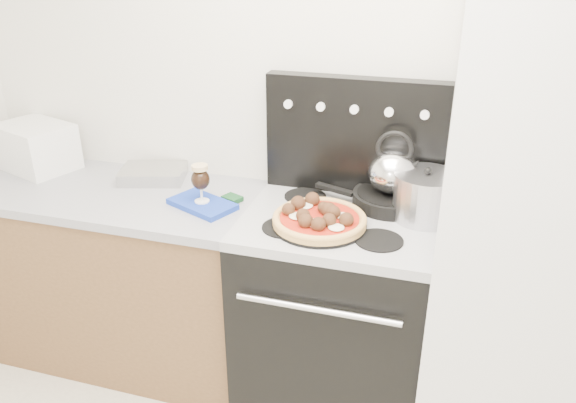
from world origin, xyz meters
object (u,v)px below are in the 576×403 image
at_px(pizza, 319,218).
at_px(tea_kettle, 393,168).
at_px(pizza_pan, 319,225).
at_px(skillet, 390,199).
at_px(stove_body, 335,316).
at_px(oven_mitt, 202,204).
at_px(toaster_oven, 36,147).
at_px(fridge, 529,237).
at_px(beer_glass, 201,183).
at_px(stock_pot, 425,197).
at_px(base_cabinet, 115,276).

bearing_deg(pizza, tea_kettle, 48.48).
bearing_deg(pizza_pan, skillet, 48.48).
relative_size(stove_body, oven_mitt, 3.14).
xyz_separation_m(toaster_oven, tea_kettle, (1.72, 0.01, 0.08)).
xyz_separation_m(fridge, beer_glass, (-1.28, -0.00, 0.06)).
bearing_deg(stock_pot, tea_kettle, 150.01).
height_order(stove_body, pizza_pan, pizza_pan).
distance_m(toaster_oven, oven_mitt, 0.98).
xyz_separation_m(base_cabinet, pizza_pan, (1.05, -0.12, 0.50)).
xyz_separation_m(stove_body, skillet, (0.18, 0.17, 0.51)).
height_order(fridge, pizza, fridge).
bearing_deg(pizza, base_cabinet, 173.29).
height_order(base_cabinet, skillet, skillet).
xyz_separation_m(pizza_pan, tea_kettle, (0.24, 0.27, 0.16)).
bearing_deg(skillet, base_cabinet, -173.56).
distance_m(pizza_pan, skillet, 0.36).
bearing_deg(beer_glass, tea_kettle, 14.50).
bearing_deg(oven_mitt, stock_pot, 7.32).
bearing_deg(pizza, stock_pot, 26.30).
relative_size(beer_glass, pizza, 0.47).
distance_m(beer_glass, skillet, 0.79).
bearing_deg(pizza, stove_body, 59.47).
bearing_deg(toaster_oven, beer_glass, 8.14).
xyz_separation_m(skillet, tea_kettle, (0.00, 0.00, 0.14)).
distance_m(base_cabinet, toaster_oven, 0.74).
distance_m(stove_body, toaster_oven, 1.65).
relative_size(stove_body, beer_glass, 5.23).
distance_m(base_cabinet, pizza_pan, 1.17).
height_order(fridge, tea_kettle, fridge).
distance_m(toaster_oven, tea_kettle, 1.72).
relative_size(pizza_pan, skillet, 1.17).
distance_m(base_cabinet, stove_body, 1.11).
xyz_separation_m(beer_glass, stock_pot, (0.90, 0.12, 0.00)).
height_order(toaster_oven, oven_mitt, toaster_oven).
height_order(oven_mitt, pizza_pan, pizza_pan).
bearing_deg(stock_pot, stove_body, -164.52).
xyz_separation_m(oven_mitt, stock_pot, (0.90, 0.12, 0.10)).
relative_size(fridge, tea_kettle, 8.51).
bearing_deg(oven_mitt, tea_kettle, 14.50).
xyz_separation_m(base_cabinet, skillet, (1.28, 0.14, 0.52)).
distance_m(stove_body, pizza_pan, 0.50).
relative_size(base_cabinet, tea_kettle, 6.49).
xyz_separation_m(skillet, stock_pot, (0.14, -0.08, 0.06)).
height_order(stove_body, fridge, fridge).
xyz_separation_m(pizza_pan, skillet, (0.24, 0.27, 0.02)).
distance_m(fridge, stock_pot, 0.40).
height_order(skillet, tea_kettle, tea_kettle).
distance_m(toaster_oven, pizza, 1.51).
bearing_deg(oven_mitt, toaster_oven, 169.07).
bearing_deg(base_cabinet, stock_pot, 2.56).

